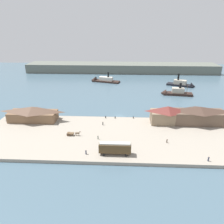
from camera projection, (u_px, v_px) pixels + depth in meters
The scene contains 20 objects.
ground_plane at pixel (120, 116), 104.43m from camera, with size 320.00×320.00×0.00m, color #476070.
quay_promenade at pixel (119, 137), 83.85m from camera, with size 110.00×36.00×1.20m, color #9E9384.
seawall_edge at pixel (120, 118), 100.91m from camera, with size 110.00×0.80×1.00m, color gray.
ferry_shed_central_terminal at pixel (33, 114), 95.61m from camera, with size 21.62×8.36×6.72m.
ferry_shed_east_terminal at pixel (168, 114), 93.18m from camera, with size 14.88×8.09×7.78m.
ferry_shed_west_terminal at pixel (199, 115), 92.77m from camera, with size 22.27×8.72×7.76m.
street_tram at pixel (115, 148), 70.37m from camera, with size 10.71×2.65×4.40m.
horse_cart at pixel (73, 133), 83.20m from camera, with size 5.57×1.50×1.87m.
pedestrian_walking_east at pixel (208, 159), 67.37m from camera, with size 0.44×0.44×1.76m.
pedestrian_walking_west at pixel (103, 123), 92.22m from camera, with size 0.39×0.39×1.59m.
pedestrian_at_waters_edge at pixel (167, 141), 78.07m from camera, with size 0.39×0.39×1.57m.
pedestrian_by_tram at pixel (86, 152), 71.03m from camera, with size 0.42×0.42×1.71m.
pedestrian_standing_center at pixel (98, 137), 80.62m from camera, with size 0.38×0.38×1.53m.
mooring_post_center_west at pixel (106, 117), 99.19m from camera, with size 0.44×0.44×0.90m, color black.
mooring_post_west at pixel (115, 117), 98.97m from camera, with size 0.44×0.44×0.90m, color black.
mooring_post_east at pixel (133, 117), 98.87m from camera, with size 0.44×0.44×0.90m, color black.
ferry_near_quay at pixel (174, 92), 136.59m from camera, with size 20.42×8.08×9.77m.
ferry_approaching_east at pixel (102, 80), 169.02m from camera, with size 24.55×12.68×10.36m.
ferry_mid_harbor at pixel (183, 84), 156.23m from camera, with size 20.95×13.39×11.13m.
far_headland at pixel (122, 68), 204.71m from camera, with size 180.00×24.00×8.00m, color #60665B.
Camera 1 is at (1.01, -96.04, 41.24)m, focal length 33.91 mm.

